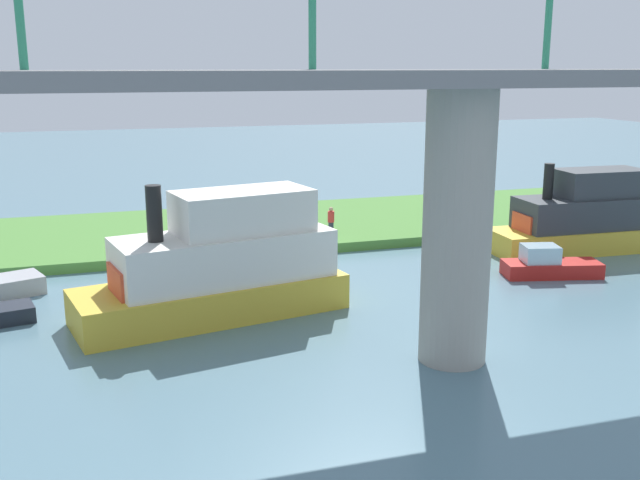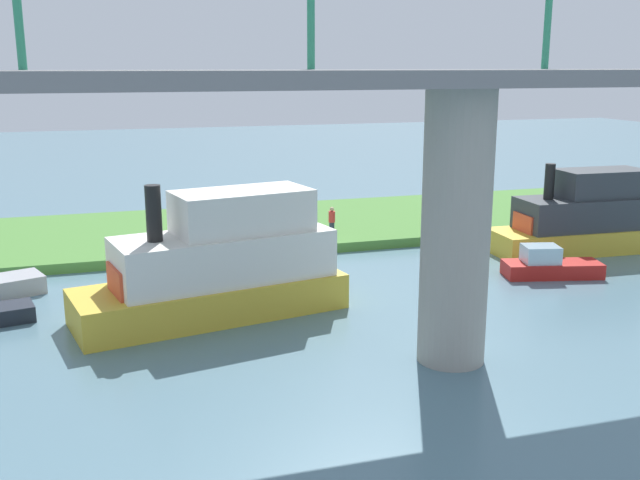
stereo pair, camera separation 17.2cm
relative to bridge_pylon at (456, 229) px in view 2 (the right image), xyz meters
name	(u,v)px [view 2 (the right image)]	position (x,y,z in m)	size (l,w,h in m)	color
ground_plane	(286,257)	(1.85, -14.40, -4.40)	(160.00, 160.00, 0.00)	slate
grassy_bank	(260,227)	(1.85, -20.40, -4.15)	(80.00, 12.00, 0.50)	#4C8438
bridge_pylon	(456,229)	(0.00, 0.00, 0.00)	(2.18, 2.18, 8.79)	#9E998E
bridge_span	(462,70)	(0.00, -0.02, 4.89)	(58.35, 4.30, 3.25)	slate
person_on_bank	(332,219)	(-1.43, -17.03, -3.19)	(0.51, 0.51, 1.39)	#2D334C
mooring_post	(190,239)	(6.48, -15.31, -3.35)	(0.20, 0.20, 1.09)	brown
motorboat_white	(219,266)	(6.46, -6.69, -2.45)	(10.75, 5.36, 5.25)	gold
motorboat_red	(583,218)	(-13.17, -11.15, -2.68)	(9.15, 3.34, 4.62)	gold
houseboat_blue	(549,265)	(-8.77, -7.47, -3.88)	(4.61, 2.53, 1.46)	red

